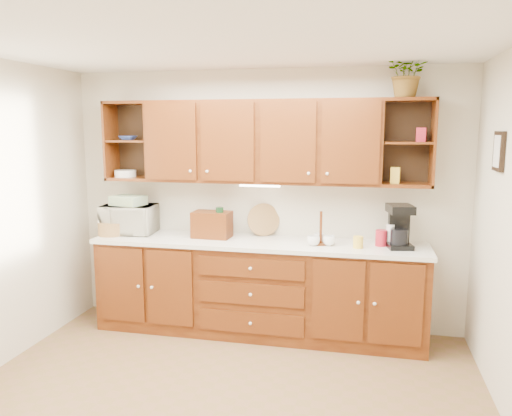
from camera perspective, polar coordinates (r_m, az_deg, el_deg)
The scene contains 24 objects.
floor at distance 3.90m, azimuth -4.68°, elevation -22.12°, with size 4.00×4.00×0.00m, color brown.
ceiling at distance 3.39m, azimuth -5.28°, elevation 18.89°, with size 4.00×4.00×0.00m, color white.
back_wall at distance 5.09m, azimuth 0.94°, elevation 0.96°, with size 4.00×4.00×0.00m, color beige.
base_cabinets at distance 5.00m, azimuth 0.22°, elevation -9.22°, with size 3.20×0.60×0.90m, color #3C1606.
countertop at distance 4.86m, azimuth 0.19°, elevation -3.99°, with size 3.24×0.64×0.04m, color silver.
upper_cabinets at distance 4.88m, azimuth 0.69°, elevation 7.60°, with size 3.20×0.33×0.80m.
undercabinet_light at distance 4.86m, azimuth 0.44°, elevation 2.59°, with size 0.40×0.05×0.03m, color white.
framed_picture at distance 4.20m, azimuth 26.01°, elevation 5.85°, with size 0.03×0.24×0.30m, color black.
wicker_basket at distance 5.31m, azimuth -16.21°, elevation -2.28°, with size 0.26×0.26×0.13m, color #9D7041.
microwave at distance 5.34m, azimuth -14.31°, elevation -1.24°, with size 0.53×0.36×0.30m, color silver.
towel_stack at distance 5.31m, azimuth -14.39°, elevation 0.85°, with size 0.32×0.24×0.10m, color #DAE26A.
wine_bottle at distance 4.94m, azimuth -4.16°, elevation -1.70°, with size 0.08×0.08×0.31m, color black.
woven_tray at distance 5.09m, azimuth 0.86°, elevation -3.05°, with size 0.33×0.33×0.02m, color #9D7041.
bread_box at distance 5.00m, azimuth -5.05°, elevation -1.89°, with size 0.37×0.23×0.26m, color #3C1606.
mug_tree at distance 4.73m, azimuth 7.39°, elevation -3.58°, with size 0.29×0.29×0.32m.
canister_red at distance 4.78m, azimuth 14.11°, elevation -3.34°, with size 0.11×0.11×0.15m, color #A71828.
canister_white at distance 4.81m, azimuth 15.08°, elevation -2.99°, with size 0.08×0.08×0.20m, color white.
canister_yellow at distance 4.65m, azimuth 11.59°, elevation -3.84°, with size 0.09×0.09×0.11m, color gold.
coffee_maker at distance 4.75m, azimuth 16.06°, elevation -2.07°, with size 0.26×0.31×0.40m.
bowl_stack at distance 5.30m, azimuth -14.40°, elevation 7.75°, with size 0.18×0.18×0.04m, color #2A449A.
plate_stack at distance 5.37m, azimuth -14.71°, elevation 3.83°, with size 0.22×0.22×0.07m, color white.
pantry_box_yellow at distance 4.77m, azimuth 15.64°, elevation 3.63°, with size 0.08×0.06×0.15m, color gold.
pantry_box_red at distance 4.78m, azimuth 18.37°, elevation 7.95°, with size 0.08×0.07×0.13m, color #A71828.
potted_plant at distance 4.77m, azimuth 17.01°, elevation 14.54°, with size 0.39×0.34×0.43m, color #999999.
Camera 1 is at (1.01, -3.18, 2.03)m, focal length 35.00 mm.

